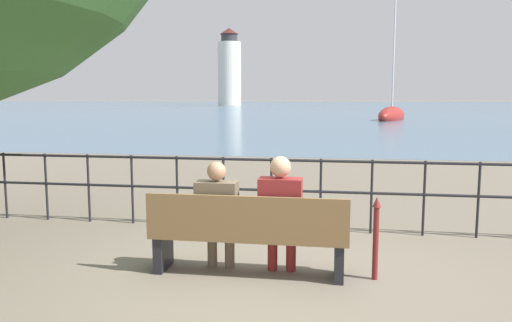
# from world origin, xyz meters

# --- Properties ---
(ground_plane) EXTENTS (1000.00, 1000.00, 0.00)m
(ground_plane) POSITION_xyz_m (0.00, 0.00, 0.00)
(ground_plane) COLOR #706656
(harbor_water) EXTENTS (600.00, 300.00, 0.01)m
(harbor_water) POSITION_xyz_m (0.00, 160.76, 0.00)
(harbor_water) COLOR slate
(harbor_water) RESTS_ON ground_plane
(park_bench) EXTENTS (2.14, 0.45, 0.90)m
(park_bench) POSITION_xyz_m (0.00, -0.07, 0.44)
(park_bench) COLOR brown
(park_bench) RESTS_ON ground_plane
(seated_person_left) EXTENTS (0.45, 0.35, 1.23)m
(seated_person_left) POSITION_xyz_m (-0.35, 0.01, 0.68)
(seated_person_left) COLOR brown
(seated_person_left) RESTS_ON ground_plane
(seated_person_right) EXTENTS (0.46, 0.35, 1.30)m
(seated_person_right) POSITION_xyz_m (0.35, 0.01, 0.71)
(seated_person_right) COLOR maroon
(seated_person_right) RESTS_ON ground_plane
(promenade_railing) EXTENTS (14.25, 0.04, 1.05)m
(promenade_railing) POSITION_xyz_m (0.00, 1.89, 0.69)
(promenade_railing) COLOR black
(promenade_railing) RESTS_ON ground_plane
(closed_umbrella) EXTENTS (0.09, 0.09, 0.89)m
(closed_umbrella) POSITION_xyz_m (1.35, 0.04, 0.49)
(closed_umbrella) COLOR maroon
(closed_umbrella) RESTS_ON ground_plane
(sailboat_1) EXTENTS (3.79, 6.93, 11.15)m
(sailboat_1) POSITION_xyz_m (5.64, 40.01, 0.39)
(sailboat_1) COLOR maroon
(sailboat_1) RESTS_ON ground_plane
(harbor_lighthouse) EXTENTS (6.04, 6.04, 20.10)m
(harbor_lighthouse) POSITION_xyz_m (-27.34, 125.14, 9.35)
(harbor_lighthouse) COLOR silver
(harbor_lighthouse) RESTS_ON ground_plane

